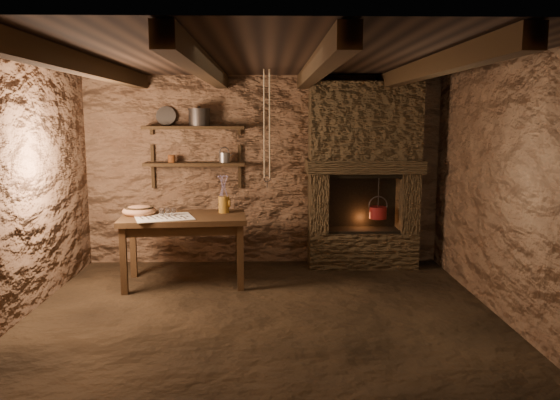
{
  "coord_description": "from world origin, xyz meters",
  "views": [
    {
      "loc": [
        0.06,
        -4.97,
        1.87
      ],
      "look_at": [
        0.19,
        0.9,
        0.98
      ],
      "focal_mm": 35.0,
      "sensor_mm": 36.0,
      "label": 1
    }
  ],
  "objects_px": {
    "red_pot": "(378,212)",
    "stoneware_jug": "(224,196)",
    "wooden_bowl": "(139,211)",
    "iron_stockpot": "(199,118)",
    "work_table": "(185,247)"
  },
  "relations": [
    {
      "from": "red_pot",
      "to": "stoneware_jug",
      "type": "bearing_deg",
      "value": -165.84
    },
    {
      "from": "iron_stockpot",
      "to": "red_pot",
      "type": "xyz_separation_m",
      "value": [
        2.22,
        -0.12,
        -1.16
      ]
    },
    {
      "from": "stoneware_jug",
      "to": "iron_stockpot",
      "type": "bearing_deg",
      "value": 122.2
    },
    {
      "from": "work_table",
      "to": "red_pot",
      "type": "bearing_deg",
      "value": 10.87
    },
    {
      "from": "red_pot",
      "to": "wooden_bowl",
      "type": "bearing_deg",
      "value": -168.05
    },
    {
      "from": "work_table",
      "to": "wooden_bowl",
      "type": "xyz_separation_m",
      "value": [
        -0.51,
        0.06,
        0.41
      ]
    },
    {
      "from": "wooden_bowl",
      "to": "iron_stockpot",
      "type": "relative_size",
      "value": 1.44
    },
    {
      "from": "work_table",
      "to": "wooden_bowl",
      "type": "height_order",
      "value": "wooden_bowl"
    },
    {
      "from": "red_pot",
      "to": "iron_stockpot",
      "type": "bearing_deg",
      "value": 176.91
    },
    {
      "from": "stoneware_jug",
      "to": "wooden_bowl",
      "type": "xyz_separation_m",
      "value": [
        -0.95,
        -0.12,
        -0.14
      ]
    },
    {
      "from": "work_table",
      "to": "wooden_bowl",
      "type": "distance_m",
      "value": 0.65
    },
    {
      "from": "work_table",
      "to": "wooden_bowl",
      "type": "relative_size",
      "value": 3.83
    },
    {
      "from": "work_table",
      "to": "wooden_bowl",
      "type": "bearing_deg",
      "value": 168.89
    },
    {
      "from": "wooden_bowl",
      "to": "work_table",
      "type": "bearing_deg",
      "value": -6.24
    },
    {
      "from": "stoneware_jug",
      "to": "red_pot",
      "type": "height_order",
      "value": "stoneware_jug"
    }
  ]
}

